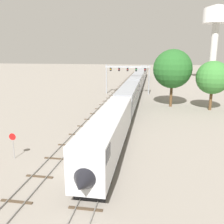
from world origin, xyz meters
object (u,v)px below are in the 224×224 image
(water_tower, at_px, (216,21))
(trackside_tree_left, at_px, (173,69))
(passenger_train, at_px, (136,83))
(stop_sign, at_px, (13,142))
(trackside_tree_mid, at_px, (213,78))
(signal_gantry, at_px, (128,72))

(water_tower, distance_m, trackside_tree_left, 55.93)
(passenger_train, xyz_separation_m, stop_sign, (-10.00, -46.70, -0.74))
(water_tower, relative_size, trackside_tree_mid, 2.95)
(signal_gantry, distance_m, trackside_tree_mid, 24.30)
(signal_gantry, height_order, water_tower, water_tower)
(trackside_tree_left, bearing_deg, water_tower, 69.69)
(signal_gantry, bearing_deg, trackside_tree_mid, -41.60)
(passenger_train, xyz_separation_m, trackside_tree_left, (8.42, -17.08, 5.23))
(signal_gantry, height_order, trackside_tree_left, trackside_tree_left)
(water_tower, bearing_deg, stop_sign, -114.84)
(stop_sign, distance_m, trackside_tree_mid, 38.07)
(trackside_tree_left, bearing_deg, stop_sign, -121.87)
(water_tower, bearing_deg, trackside_tree_left, -110.31)
(water_tower, xyz_separation_m, trackside_tree_left, (-18.73, -50.62, -14.64))
(trackside_tree_left, xyz_separation_m, trackside_tree_mid, (7.50, -2.10, -1.43))
(stop_sign, xyz_separation_m, trackside_tree_left, (18.42, 29.62, 5.97))
(signal_gantry, bearing_deg, stop_sign, -100.07)
(stop_sign, bearing_deg, trackside_tree_left, 58.13)
(signal_gantry, distance_m, stop_sign, 44.51)
(passenger_train, distance_m, trackside_tree_mid, 25.21)
(signal_gantry, bearing_deg, passenger_train, 53.56)
(signal_gantry, relative_size, trackside_tree_mid, 1.26)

